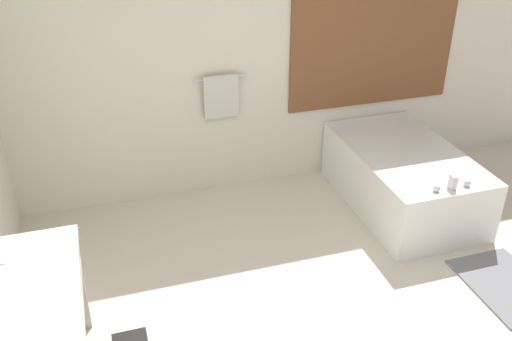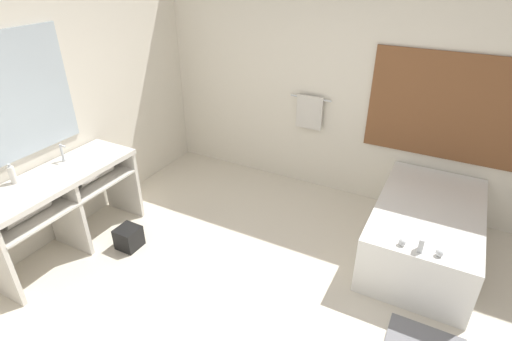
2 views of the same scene
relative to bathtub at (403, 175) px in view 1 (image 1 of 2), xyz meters
The scene contains 5 objects.
ground_plane 1.88m from the bathtub, 131.21° to the right, with size 16.00×16.00×0.00m, color beige.
wall_back_with_blinds 1.78m from the bathtub, 144.68° to the left, with size 7.40×0.13×2.70m.
vanity_counter 3.47m from the bathtub, 154.59° to the right, with size 0.56×1.51×0.85m.
bathtub is the anchor object (origin of this frame).
bath_mat 1.34m from the bathtub, 81.37° to the right, with size 0.56×0.80×0.02m.
Camera 1 is at (-1.42, -2.57, 2.91)m, focal length 40.00 mm.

